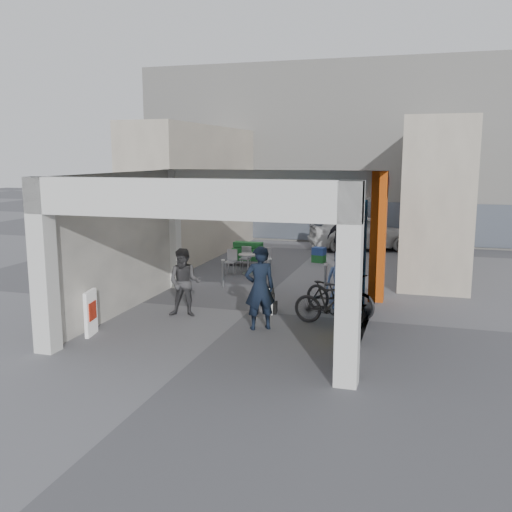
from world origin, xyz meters
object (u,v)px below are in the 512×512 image
(cafe_set, at_px, (247,264))
(produce_stand, at_px, (247,256))
(man_back_turned, at_px, (185,283))
(man_crates, at_px, (340,238))
(man_with_dog, at_px, (260,288))
(bicycle_rear, at_px, (330,304))
(border_collie, at_px, (271,302))
(white_van, at_px, (362,232))
(man_elderly, at_px, (340,279))
(bicycle_front, at_px, (340,294))

(cafe_set, relative_size, produce_stand, 1.07)
(man_back_turned, xyz_separation_m, man_crates, (2.59, 8.38, 0.03))
(man_with_dog, relative_size, bicycle_rear, 1.11)
(border_collie, bearing_deg, cafe_set, 104.50)
(border_collie, relative_size, man_crates, 0.41)
(produce_stand, relative_size, bicycle_rear, 0.72)
(man_crates, relative_size, white_van, 0.40)
(man_with_dog, relative_size, man_crates, 1.10)
(man_back_turned, relative_size, white_van, 0.38)
(cafe_set, bearing_deg, man_back_turned, -88.70)
(cafe_set, relative_size, border_collie, 1.86)
(produce_stand, xyz_separation_m, white_van, (3.57, 4.69, 0.42))
(man_with_dog, height_order, man_elderly, man_with_dog)
(man_with_dog, bearing_deg, white_van, -125.46)
(bicycle_front, bearing_deg, cafe_set, 66.33)
(border_collie, height_order, man_with_dog, man_with_dog)
(border_collie, xyz_separation_m, man_with_dog, (0.09, -1.31, 0.67))
(produce_stand, bearing_deg, bicycle_rear, -47.86)
(cafe_set, bearing_deg, man_elderly, -44.89)
(bicycle_front, relative_size, white_van, 0.45)
(man_with_dog, distance_m, white_van, 11.93)
(border_collie, bearing_deg, white_van, 74.66)
(produce_stand, height_order, man_back_turned, man_back_turned)
(cafe_set, height_order, man_with_dog, man_with_dog)
(bicycle_rear, bearing_deg, border_collie, 78.80)
(bicycle_front, bearing_deg, man_elderly, 33.01)
(border_collie, relative_size, bicycle_front, 0.36)
(cafe_set, height_order, produce_stand, produce_stand)
(cafe_set, relative_size, man_with_dog, 0.70)
(man_with_dog, distance_m, man_back_turned, 2.12)
(man_elderly, xyz_separation_m, bicycle_front, (0.09, -0.69, -0.22))
(border_collie, relative_size, man_back_turned, 0.43)
(bicycle_rear, bearing_deg, man_back_turned, 102.99)
(cafe_set, distance_m, bicycle_rear, 6.43)
(border_collie, relative_size, bicycle_rear, 0.42)
(man_elderly, relative_size, man_crates, 0.85)
(white_van, bearing_deg, man_elderly, 161.17)
(bicycle_rear, bearing_deg, man_crates, 15.78)
(man_elderly, height_order, white_van, white_van)
(border_collie, bearing_deg, man_elderly, 24.54)
(produce_stand, height_order, bicycle_front, bicycle_front)
(bicycle_front, xyz_separation_m, white_van, (-0.57, 10.20, 0.22))
(produce_stand, relative_size, man_elderly, 0.84)
(white_van, bearing_deg, border_collie, 152.37)
(produce_stand, distance_m, white_van, 5.91)
(bicycle_front, bearing_deg, produce_stand, 62.35)
(border_collie, height_order, white_van, white_van)
(man_elderly, bearing_deg, man_crates, 88.17)
(man_back_turned, relative_size, man_elderly, 1.13)
(man_crates, bearing_deg, white_van, -83.52)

